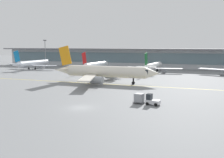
# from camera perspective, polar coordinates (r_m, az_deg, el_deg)

# --- Properties ---
(ground_plane) EXTENTS (400.00, 400.00, 0.00)m
(ground_plane) POSITION_cam_1_polar(r_m,az_deg,el_deg) (46.76, -7.02, -6.37)
(ground_plane) COLOR gray
(taxiway_centreline_stripe) EXTENTS (110.00, 1.26, 0.01)m
(taxiway_centreline_stripe) POSITION_cam_1_polar(r_m,az_deg,el_deg) (74.69, -1.88, -1.10)
(taxiway_centreline_stripe) COLOR yellow
(taxiway_centreline_stripe) RESTS_ON ground_plane
(terminal_concourse) EXTENTS (178.54, 11.00, 9.60)m
(terminal_concourse) POSITION_cam_1_polar(r_m,az_deg,el_deg) (129.82, 10.24, 4.62)
(terminal_concourse) COLOR #B2B7BC
(terminal_concourse) RESTS_ON ground_plane
(gate_airplane_0) EXTENTS (25.35, 27.29, 9.04)m
(gate_airplane_0) POSITION_cam_1_polar(r_m,az_deg,el_deg) (125.84, -17.06, 3.32)
(gate_airplane_0) COLOR silver
(gate_airplane_0) RESTS_ON ground_plane
(gate_airplane_1) EXTENTS (24.15, 26.05, 8.62)m
(gate_airplane_1) POSITION_cam_1_polar(r_m,az_deg,el_deg) (112.06, -3.59, 3.09)
(gate_airplane_1) COLOR white
(gate_airplane_1) RESTS_ON ground_plane
(gate_airplane_2) EXTENTS (24.07, 26.01, 8.61)m
(gate_airplane_2) POSITION_cam_1_polar(r_m,az_deg,el_deg) (107.60, 9.20, 2.83)
(gate_airplane_2) COLOR white
(gate_airplane_2) RESTS_ON ground_plane
(taxiing_regional_jet) EXTENTS (33.48, 31.23, 11.12)m
(taxiing_regional_jet) POSITION_cam_1_polar(r_m,az_deg,el_deg) (76.28, -1.66, 1.60)
(taxiing_regional_jet) COLOR silver
(taxiing_regional_jet) RESTS_ON ground_plane
(baggage_tug) EXTENTS (2.83, 2.06, 2.10)m
(baggage_tug) POSITION_cam_1_polar(r_m,az_deg,el_deg) (48.92, 8.87, -4.71)
(baggage_tug) COLOR silver
(baggage_tug) RESTS_ON ground_plane
(cargo_dolly_lead) EXTENTS (2.39, 2.00, 1.94)m
(cargo_dolly_lead) POSITION_cam_1_polar(r_m,az_deg,el_deg) (49.92, 6.06, -4.23)
(cargo_dolly_lead) COLOR #595B60
(cargo_dolly_lead) RESTS_ON ground_plane
(apron_light_mast_0) EXTENTS (1.80, 0.36, 14.07)m
(apron_light_mast_0) POSITION_cam_1_polar(r_m,az_deg,el_deg) (142.36, -14.65, 5.87)
(apron_light_mast_0) COLOR gray
(apron_light_mast_0) RESTS_ON ground_plane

